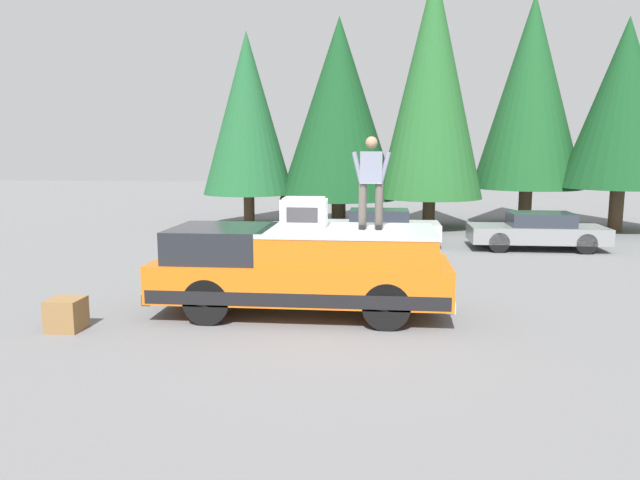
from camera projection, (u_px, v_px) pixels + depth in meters
name	position (u px, v px, depth m)	size (l,w,h in m)	color
ground_plane	(333.00, 314.00, 11.37)	(90.00, 90.00, 0.00)	slate
pickup_truck	(302.00, 269.00, 11.31)	(2.01, 5.54, 1.65)	orange
compressor_unit	(304.00, 212.00, 11.33)	(0.65, 0.84, 0.56)	white
person_on_truck_bed	(371.00, 180.00, 10.93)	(0.29, 0.72, 1.69)	#423D38
parked_car_grey	(537.00, 231.00, 18.60)	(1.64, 4.10, 1.16)	gray
parked_car_silver	(377.00, 227.00, 19.49)	(1.64, 4.10, 1.16)	silver
wooden_crate	(66.00, 314.00, 10.35)	(0.56, 0.56, 0.56)	olive
conifer_far_left	(624.00, 104.00, 22.02)	(4.29, 4.29, 7.87)	#4C3826
conifer_left	(531.00, 93.00, 23.84)	(4.36, 4.36, 9.13)	#4C3826
conifer_center_left	(432.00, 84.00, 22.79)	(4.03, 4.03, 9.89)	#4C3826
conifer_center_right	(339.00, 109.00, 23.78)	(4.79, 4.79, 8.24)	#4C3826
conifer_right	(247.00, 114.00, 23.94)	(3.66, 3.66, 7.71)	#4C3826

